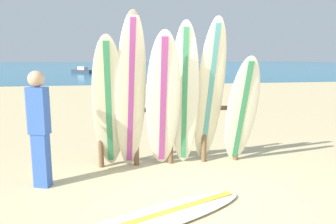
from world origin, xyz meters
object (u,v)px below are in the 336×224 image
at_px(surfboard_leaning_left, 131,95).
at_px(small_boat_offshore, 83,71).
at_px(surfboard_leaning_right, 242,112).
at_px(surfboard_leaning_center, 185,97).
at_px(surfboard_leaning_center_right, 209,95).
at_px(surfboard_leaning_center_left, 163,103).
at_px(beachgoer_standing, 39,124).
at_px(surfboard_leaning_far_left, 109,105).
at_px(surfboard_lying_on_sand, 152,219).
at_px(surfboard_rack, 171,126).

height_order(surfboard_leaning_left, small_boat_offshore, surfboard_leaning_left).
xyz_separation_m(surfboard_leaning_right, small_boat_offshore, (-5.44, 32.53, -0.71)).
bearing_deg(surfboard_leaning_center, surfboard_leaning_center_right, 5.08).
height_order(surfboard_leaning_center_left, beachgoer_standing, surfboard_leaning_center_left).
relative_size(surfboard_leaning_far_left, surfboard_leaning_left, 0.87).
bearing_deg(beachgoer_standing, surfboard_leaning_center, 11.09).
bearing_deg(surfboard_leaning_right, surfboard_leaning_far_left, 178.31).
bearing_deg(surfboard_leaning_center_left, surfboard_lying_on_sand, -102.87).
relative_size(surfboard_leaning_far_left, surfboard_lying_on_sand, 0.84).
distance_m(surfboard_leaning_center_right, surfboard_leaning_right, 0.64).
height_order(surfboard_leaning_far_left, surfboard_leaning_center_right, surfboard_leaning_center_right).
xyz_separation_m(surfboard_leaning_far_left, surfboard_leaning_center_right, (1.69, -0.01, 0.14)).
xyz_separation_m(surfboard_leaning_left, small_boat_offshore, (-3.54, 32.54, -1.04)).
distance_m(surfboard_leaning_center_right, beachgoer_standing, 2.74).
distance_m(surfboard_leaning_center, beachgoer_standing, 2.30).
bearing_deg(surfboard_leaning_left, surfboard_leaning_far_left, 166.99).
bearing_deg(surfboard_leaning_center, surfboard_leaning_far_left, 177.90).
distance_m(surfboard_leaning_center_left, surfboard_leaning_center_right, 0.84).
relative_size(surfboard_leaning_center_left, surfboard_lying_on_sand, 0.87).
xyz_separation_m(surfboard_rack, surfboard_leaning_far_left, (-1.07, -0.25, 0.44)).
height_order(surfboard_leaning_left, surfboard_leaning_center_right, surfboard_leaning_left).
bearing_deg(surfboard_lying_on_sand, surfboard_leaning_center, 66.68).
relative_size(beachgoer_standing, small_boat_offshore, 0.63).
relative_size(surfboard_leaning_far_left, surfboard_leaning_right, 1.16).
bearing_deg(small_boat_offshore, surfboard_leaning_center, -82.24).
height_order(surfboard_rack, beachgoer_standing, beachgoer_standing).
relative_size(surfboard_rack, surfboard_leaning_center_left, 1.11).
height_order(surfboard_leaning_center, small_boat_offshore, surfboard_leaning_center).
height_order(surfboard_leaning_far_left, surfboard_lying_on_sand, surfboard_leaning_far_left).
relative_size(surfboard_leaning_far_left, surfboard_leaning_center_left, 0.97).
bearing_deg(surfboard_leaning_center_right, surfboard_leaning_center, -174.92).
distance_m(surfboard_rack, surfboard_leaning_center_left, 0.64).
bearing_deg(beachgoer_standing, surfboard_leaning_left, 16.67).
relative_size(surfboard_leaning_left, surfboard_leaning_right, 1.34).
bearing_deg(surfboard_leaning_right, surfboard_leaning_center_left, -177.32).
xyz_separation_m(surfboard_leaning_center_right, surfboard_leaning_right, (0.57, -0.06, -0.30)).
relative_size(surfboard_leaning_center_right, beachgoer_standing, 1.48).
relative_size(surfboard_leaning_right, surfboard_lying_on_sand, 0.72).
bearing_deg(surfboard_rack, small_boat_offshore, 97.52).
distance_m(surfboard_leaning_left, small_boat_offshore, 32.75).
relative_size(surfboard_leaning_left, surfboard_leaning_center_right, 1.02).
bearing_deg(surfboard_leaning_far_left, surfboard_leaning_center_left, -8.55).
relative_size(surfboard_rack, surfboard_leaning_center_right, 1.01).
relative_size(surfboard_leaning_center_left, surfboard_leaning_center, 0.94).
distance_m(surfboard_leaning_center_left, surfboard_leaning_center, 0.39).
height_order(surfboard_leaning_left, beachgoer_standing, surfboard_leaning_left).
relative_size(surfboard_leaning_center_left, surfboard_leaning_right, 1.20).
distance_m(surfboard_rack, surfboard_leaning_far_left, 1.19).
distance_m(surfboard_leaning_left, surfboard_leaning_center_right, 1.34).
xyz_separation_m(surfboard_rack, surfboard_leaning_left, (-0.71, -0.34, 0.62)).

